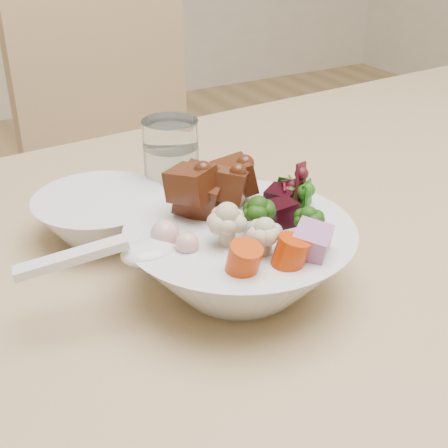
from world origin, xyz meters
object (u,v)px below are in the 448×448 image
at_px(dining_table, 342,262).
at_px(chair_far, 138,177).
at_px(water_glass, 172,170).
at_px(food_bowl, 240,252).
at_px(side_bowl, 101,217).

distance_m(dining_table, chair_far, 0.71).
xyz_separation_m(dining_table, water_glass, (-0.20, 0.13, 0.14)).
relative_size(food_bowl, side_bowl, 1.51).
xyz_separation_m(chair_far, food_bowl, (-0.18, -0.77, 0.25)).
bearing_deg(water_glass, food_bowl, -94.14).
bearing_deg(chair_far, water_glass, -116.54).
bearing_deg(chair_far, dining_table, -97.53).
relative_size(water_glass, side_bowl, 0.77).
distance_m(dining_table, side_bowl, 0.34).
distance_m(water_glass, side_bowl, 0.12).
height_order(dining_table, water_glass, water_glass).
height_order(dining_table, food_bowl, food_bowl).
distance_m(chair_far, side_bowl, 0.70).
xyz_separation_m(dining_table, chair_far, (-0.03, 0.70, -0.13)).
xyz_separation_m(water_glass, side_bowl, (-0.11, -0.03, -0.03)).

